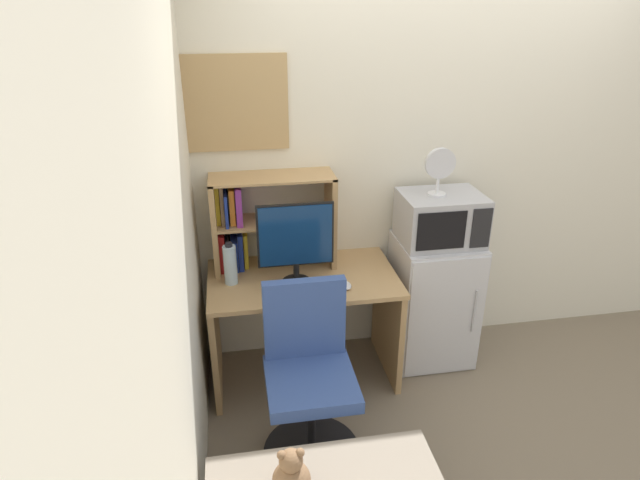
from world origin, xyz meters
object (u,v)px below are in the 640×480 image
mini_fridge (433,300)px  teddy_bear (291,476)px  desk_fan (440,168)px  computer_mouse (346,285)px  desk_chair (309,384)px  monitor (296,239)px  water_bottle (230,264)px  microwave (441,218)px  wall_corkboard (226,104)px  hutch_bookshelf (255,220)px  keyboard (298,291)px

mini_fridge → teddy_bear: bearing=-129.4°
desk_fan → teddy_bear: size_ratio=1.23×
computer_mouse → desk_chair: bearing=-123.0°
monitor → water_bottle: (-0.38, 0.06, -0.16)m
microwave → desk_chair: bearing=-143.2°
computer_mouse → wall_corkboard: size_ratio=0.14×
monitor → teddy_bear: (-0.18, -1.20, -0.50)m
monitor → wall_corkboard: bearing=130.7°
wall_corkboard → computer_mouse: bearing=-38.9°
wall_corkboard → hutch_bookshelf: bearing=-43.8°
desk_fan → desk_chair: 1.47m
hutch_bookshelf → monitor: size_ratio=1.49×
microwave → keyboard: bearing=-164.1°
microwave → water_bottle: bearing=-176.1°
computer_mouse → water_bottle: size_ratio=0.39×
desk_fan → desk_chair: desk_fan is taller
water_bottle → desk_fan: 1.37m
teddy_bear → hutch_bookshelf: bearing=91.3°
monitor → mini_fridge: 1.11m
mini_fridge → desk_chair: size_ratio=0.89×
hutch_bookshelf → water_bottle: hutch_bookshelf is taller
keyboard → hutch_bookshelf: bearing=118.4°
keyboard → teddy_bear: (-0.18, -1.09, -0.23)m
monitor → microwave: monitor is taller
desk_fan → water_bottle: bearing=-176.2°
desk_chair → mini_fridge: bearing=36.7°
computer_mouse → desk_fan: (0.61, 0.25, 0.60)m
keyboard → desk_fan: 1.11m
desk_fan → wall_corkboard: 1.31m
computer_mouse → microwave: bearing=21.7°
hutch_bookshelf → computer_mouse: bearing=-37.6°
mini_fridge → desk_fan: bearing=-175.9°
monitor → desk_chair: 0.81m
mini_fridge → computer_mouse: bearing=-158.5°
monitor → keyboard: 0.29m
mini_fridge → desk_chair: bearing=-143.3°
desk_fan → wall_corkboard: wall_corkboard is taller
water_bottle → hutch_bookshelf: bearing=52.1°
keyboard → water_bottle: size_ratio=1.44×
microwave → desk_chair: microwave is taller
monitor → desk_chair: bearing=-91.2°
desk_fan → hutch_bookshelf: bearing=173.5°
desk_chair → wall_corkboard: size_ratio=1.36×
computer_mouse → desk_fan: bearing=22.5°
wall_corkboard → mini_fridge: bearing=-10.7°
hutch_bookshelf → keyboard: hutch_bookshelf is taller
monitor → computer_mouse: monitor is taller
microwave → teddy_bear: bearing=-129.4°
computer_mouse → mini_fridge: bearing=21.5°
keyboard → mini_fridge: bearing=15.7°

